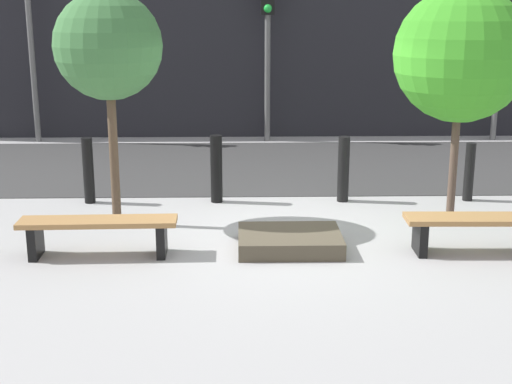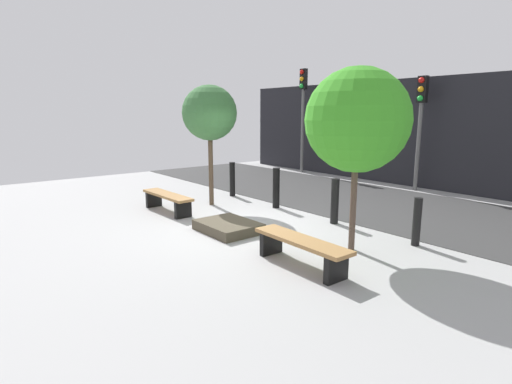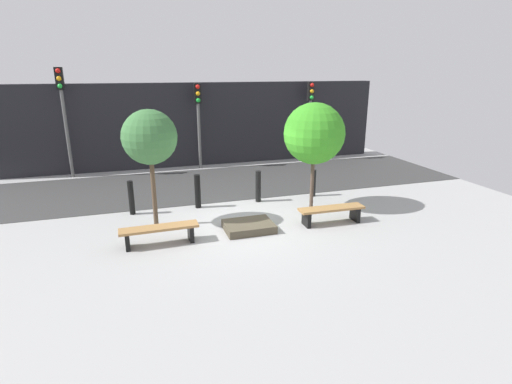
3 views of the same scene
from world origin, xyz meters
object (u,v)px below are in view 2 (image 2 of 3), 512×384
Objects in this scene: bollard_left at (276,188)px; bollard_right at (417,222)px; planter_bed at (228,227)px; tree_behind_right_bench at (357,120)px; bench_right at (301,246)px; bollard_far_left at (232,179)px; traffic_light_mid_west at (421,112)px; bollard_center at (335,201)px; tree_behind_left_bench at (210,113)px; traffic_light_west at (303,102)px; bench_left at (167,199)px.

bollard_left reaches higher than bollard_right.
bollard_left is at bearing 180.00° from bollard_right.
planter_bed is 0.40× the size of tree_behind_right_bench.
bench_right is 3.94m from bollard_left.
bollard_far_left is at bearing 167.92° from tree_behind_right_bench.
bollard_far_left is at bearing -119.81° from traffic_light_mid_west.
bollard_left is 1.03× the size of bollard_center.
tree_behind_left_bench is (-4.48, 1.25, 2.01)m from bench_right.
bollard_center is at bearing -79.19° from traffic_light_mid_west.
tree_behind_right_bench is at bearing -12.08° from bollard_far_left.
traffic_light_west is (-5.86, 4.92, 2.27)m from bollard_center.
planter_bed is at bearing -66.17° from bollard_left.
traffic_light_mid_west is at bearing 108.49° from bench_right.
bollard_right is at bearing -32.47° from traffic_light_west.
tree_behind_left_bench reaches higher than bollard_right.
bench_right is 0.59× the size of tree_behind_left_bench.
bench_right is 2.67m from bollard_center.
tree_behind_left_bench is 3.48× the size of bollard_right.
planter_bed is 3.55m from bollard_right.
planter_bed is 2.36m from bollard_left.
bollard_center is (3.76, 0.00, 0.00)m from bollard_far_left.
bollard_center is at bearing 0.00° from bollard_left.
bollard_far_left reaches higher than bollard_right.
tree_behind_left_bench is 0.98× the size of tree_behind_right_bench.
traffic_light_mid_west reaches higher than bollard_left.
bollard_right is (0.58, 1.08, -1.78)m from tree_behind_right_bench.
bollard_right is (3.76, 0.00, -0.07)m from bollard_left.
bollard_left is at bearing 39.79° from tree_behind_left_bench.
bollard_left reaches higher than bollard_far_left.
traffic_light_west is at bearing 135.95° from bench_right.
bench_left is 0.45× the size of traffic_light_west.
traffic_light_mid_west is (-2.24, 7.25, 2.05)m from bench_right.
bollard_left is at bearing 180.00° from bollard_center.
traffic_light_west is (-3.98, 4.92, 2.26)m from bollard_left.
planter_bed is at bearing -113.83° from bollard_center.
traffic_light_mid_west is at bearing 119.81° from bollard_right.
traffic_light_mid_west reaches higher than bollard_center.
tree_behind_right_bench is 2.16m from bollard_right.
bench_left is 5.02m from tree_behind_right_bench.
bench_left is 1.48× the size of planter_bed.
bollard_far_left is (-0.58, 1.08, -1.85)m from tree_behind_left_bench.
bench_right is 1.84× the size of bollard_center.
bench_left is at bearing -155.29° from bollard_right.
tree_behind_right_bench is at bearing -39.79° from bollard_center.
traffic_light_mid_west is at bearing 60.19° from bollard_far_left.
tree_behind_right_bench reaches higher than bench_left.
bench_right is 2.27m from tree_behind_right_bench.
bench_right is 2.40m from bollard_right.
traffic_light_west is at bearing 128.94° from bollard_left.
bench_left is 4.48m from bench_right.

